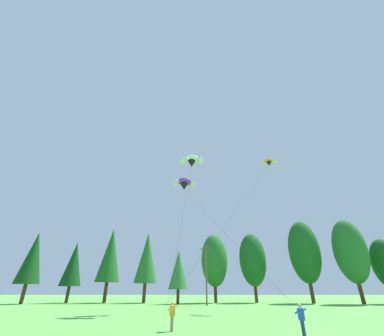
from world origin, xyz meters
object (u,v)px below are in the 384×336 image
(utility_pole, at_px, (206,272))
(kite_flyer_mid, at_px, (301,317))
(kite_flyer_near, at_px, (172,314))
(parafoil_kite_far_white, at_px, (192,161))
(parafoil_kite_high_orange, at_px, (269,162))
(parafoil_kite_mid_purple, at_px, (184,184))

(utility_pole, xyz_separation_m, kite_flyer_mid, (4.51, -28.36, -3.88))
(kite_flyer_near, relative_size, kite_flyer_mid, 1.00)
(utility_pole, bearing_deg, parafoil_kite_far_white, -99.40)
(kite_flyer_mid, xyz_separation_m, parafoil_kite_high_orange, (5.44, 18.47, 19.33))
(utility_pole, relative_size, parafoil_kite_high_orange, 0.48)
(kite_flyer_near, distance_m, parafoil_kite_high_orange, 28.47)
(kite_flyer_near, height_order, parafoil_kite_mid_purple, parafoil_kite_mid_purple)
(parafoil_kite_far_white, bearing_deg, parafoil_kite_high_orange, 14.01)
(utility_pole, xyz_separation_m, parafoil_kite_high_orange, (9.95, -9.89, 15.45))
(kite_flyer_near, relative_size, parafoil_kite_high_orange, 0.09)
(kite_flyer_mid, relative_size, parafoil_kite_far_white, 0.09)
(utility_pole, bearing_deg, parafoil_kite_mid_purple, -105.09)
(kite_flyer_near, xyz_separation_m, parafoil_kite_far_white, (0.93, 13.33, 18.18))
(utility_pole, relative_size, kite_flyer_near, 5.47)
(utility_pole, relative_size, parafoil_kite_mid_purple, 0.53)
(parafoil_kite_mid_purple, bearing_deg, parafoil_kite_far_white, -42.36)
(parafoil_kite_high_orange, bearing_deg, parafoil_kite_far_white, -165.99)
(parafoil_kite_high_orange, xyz_separation_m, parafoil_kite_far_white, (-12.09, -3.01, -1.16))
(kite_flyer_near, bearing_deg, kite_flyer_mid, -15.68)
(kite_flyer_mid, distance_m, parafoil_kite_high_orange, 27.29)
(parafoil_kite_high_orange, distance_m, parafoil_kite_mid_purple, 14.02)
(utility_pole, xyz_separation_m, parafoil_kite_mid_purple, (-3.21, -11.92, 11.09))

